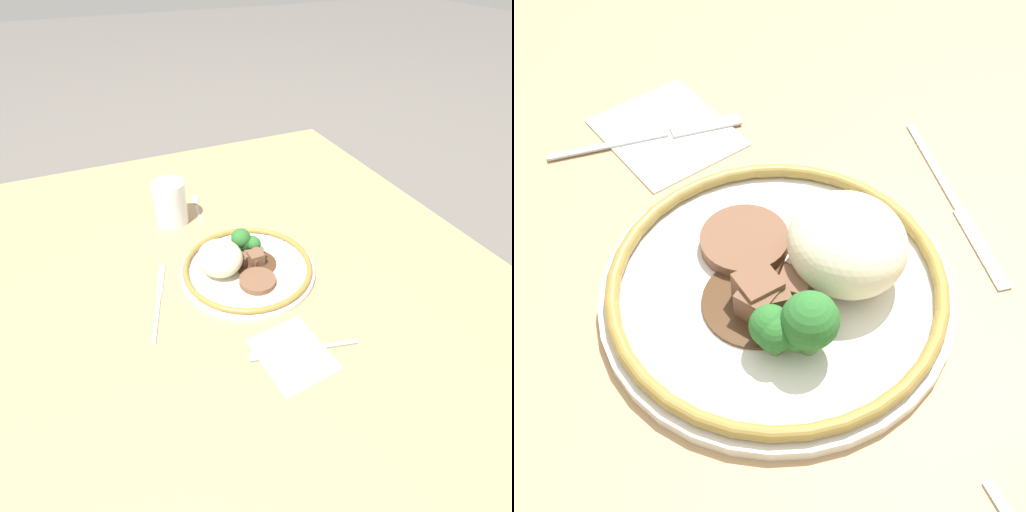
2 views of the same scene
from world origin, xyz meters
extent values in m
plane|color=#5B5651|center=(0.00, 0.00, 0.00)|extent=(8.00, 8.00, 0.00)
cube|color=tan|center=(0.00, 0.00, 0.02)|extent=(1.30, 1.07, 0.04)
cube|color=silver|center=(-0.22, 0.01, 0.04)|extent=(0.14, 0.13, 0.00)
cylinder|color=silver|center=(0.01, 0.00, 0.04)|extent=(0.29, 0.29, 0.01)
torus|color=olive|center=(0.01, 0.00, 0.05)|extent=(0.27, 0.27, 0.01)
ellipsoid|color=beige|center=(0.02, 0.05, 0.08)|extent=(0.10, 0.09, 0.07)
cylinder|color=brown|center=(-0.04, 0.00, 0.05)|extent=(0.07, 0.07, 0.01)
cylinder|color=#472D19|center=(0.01, -0.02, 0.05)|extent=(0.09, 0.09, 0.00)
cube|color=brown|center=(0.02, 0.01, 0.06)|extent=(0.03, 0.03, 0.02)
cube|color=brown|center=(0.01, -0.02, 0.06)|extent=(0.03, 0.03, 0.02)
cube|color=brown|center=(0.02, -0.01, 0.06)|extent=(0.03, 0.03, 0.02)
cube|color=brown|center=(0.01, -0.02, 0.06)|extent=(0.03, 0.03, 0.03)
cube|color=brown|center=(0.02, -0.03, 0.06)|extent=(0.04, 0.04, 0.03)
cylinder|color=#568442|center=(0.05, -0.03, 0.05)|extent=(0.01, 0.01, 0.01)
sphere|color=#286628|center=(0.05, -0.03, 0.07)|extent=(0.03, 0.03, 0.03)
cylinder|color=#568442|center=(0.06, -0.02, 0.05)|extent=(0.01, 0.01, 0.01)
sphere|color=#286628|center=(0.06, -0.02, 0.07)|extent=(0.03, 0.03, 0.03)
cylinder|color=#568442|center=(0.06, -0.03, 0.05)|extent=(0.01, 0.01, 0.01)
sphere|color=#286628|center=(0.06, -0.03, 0.07)|extent=(0.03, 0.03, 0.03)
cylinder|color=#568442|center=(0.06, -0.02, 0.05)|extent=(0.01, 0.01, 0.02)
sphere|color=#286628|center=(0.06, -0.02, 0.07)|extent=(0.03, 0.03, 0.03)
cylinder|color=#568442|center=(0.07, -0.01, 0.06)|extent=(0.02, 0.02, 0.02)
sphere|color=#286628|center=(0.07, -0.01, 0.08)|extent=(0.04, 0.04, 0.04)
cylinder|color=orange|center=(0.26, 0.10, 0.07)|extent=(0.07, 0.07, 0.08)
cylinder|color=white|center=(0.26, 0.10, 0.09)|extent=(0.08, 0.08, 0.11)
cube|color=#ADADB2|center=(-0.23, -0.04, 0.04)|extent=(0.03, 0.12, 0.00)
cube|color=#ADADB2|center=(-0.21, 0.05, 0.04)|extent=(0.03, 0.07, 0.00)
cube|color=#ADADB2|center=(-0.04, 0.21, 0.04)|extent=(0.12, 0.04, 0.00)
cube|color=#ADADB2|center=(0.06, 0.18, 0.04)|extent=(0.09, 0.04, 0.00)
cube|color=#ADADB2|center=(0.26, 0.03, 0.04)|extent=(0.09, 0.02, 0.00)
ellipsoid|color=#ADADB2|center=(0.34, 0.02, 0.04)|extent=(0.05, 0.03, 0.01)
camera|label=1|loc=(-0.59, 0.24, 0.60)|focal=28.00mm
camera|label=2|loc=(0.30, -0.19, 0.50)|focal=50.00mm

